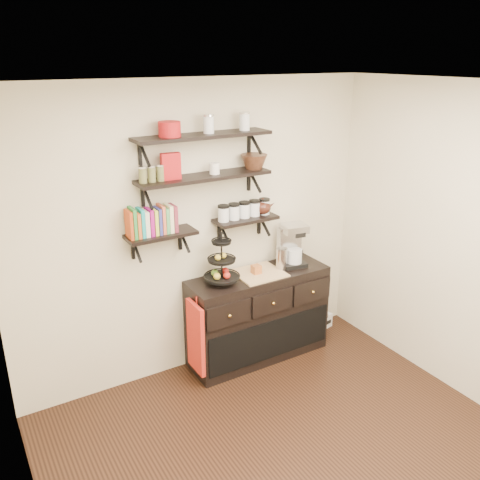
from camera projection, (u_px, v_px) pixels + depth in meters
name	position (u px, v px, depth m)	size (l,w,h in m)	color
floor	(312.00, 475.00, 3.69)	(3.50, 3.50, 0.00)	black
ceiling	(336.00, 88.00, 2.76)	(3.50, 3.50, 0.02)	white
back_wall	(199.00, 231.00, 4.63)	(3.50, 0.02, 2.70)	beige
left_wall	(31.00, 400.00, 2.38)	(0.02, 3.50, 2.70)	beige
shelf_top	(203.00, 136.00, 4.22)	(1.20, 0.27, 0.23)	black
shelf_mid	(204.00, 177.00, 4.34)	(1.20, 0.27, 0.23)	black
shelf_low_left	(161.00, 235.00, 4.31)	(0.60, 0.25, 0.23)	black
shelf_low_right	(245.00, 220.00, 4.71)	(0.60, 0.25, 0.23)	black
cookbooks	(154.00, 221.00, 4.23)	(0.43, 0.15, 0.26)	#A33A14
glass_canisters	(244.00, 211.00, 4.68)	(0.54, 0.10, 0.13)	silver
sideboard	(258.00, 316.00, 4.99)	(1.40, 0.50, 0.92)	black
fruit_stand	(222.00, 267.00, 4.60)	(0.32, 0.32, 0.47)	black
candle	(256.00, 269.00, 4.81)	(0.08, 0.08, 0.08)	#A55726
coffee_maker	(292.00, 245.00, 4.99)	(0.27, 0.26, 0.43)	black
thermal_carafe	(282.00, 259.00, 4.91)	(0.11, 0.11, 0.22)	silver
apron	(196.00, 338.00, 4.55)	(0.04, 0.29, 0.67)	#A91212
radio	(319.00, 321.00, 5.63)	(0.31, 0.23, 0.17)	silver
recipe_box	(171.00, 166.00, 4.15)	(0.16, 0.06, 0.22)	#A41216
walnut_bowl	(254.00, 162.00, 4.55)	(0.24, 0.24, 0.13)	black
ramekins	(214.00, 168.00, 4.36)	(0.09, 0.09, 0.10)	white
teapot	(263.00, 206.00, 4.77)	(0.21, 0.16, 0.16)	#35170F
red_pot	(170.00, 129.00, 4.05)	(0.18, 0.18, 0.12)	#A41216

